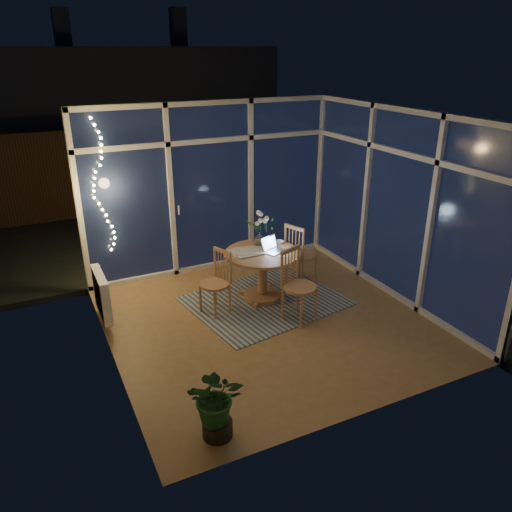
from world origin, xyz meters
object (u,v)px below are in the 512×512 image
object	(u,v)px
chair_front	(300,286)
laptop	(275,244)
dining_table	(262,276)
flower_vase	(260,238)
potted_plant	(217,402)
chair_right	(301,253)
chair_left	(215,283)

from	to	relation	value
chair_front	laptop	size ratio (longest dim) A/B	3.31
dining_table	flower_vase	distance (m)	0.53
potted_plant	laptop	bearing A→B (deg)	51.55
flower_vase	potted_plant	world-z (taller)	flower_vase
chair_front	laptop	distance (m)	0.75
laptop	chair_right	bearing A→B (deg)	-1.08
chair_right	laptop	xyz separation A→B (m)	(-0.57, -0.24, 0.33)
chair_front	flower_vase	world-z (taller)	chair_front
chair_front	flower_vase	bearing A→B (deg)	74.36
chair_right	laptop	size ratio (longest dim) A/B	3.33
laptop	potted_plant	bearing A→B (deg)	-152.26
laptop	flower_vase	bearing A→B (deg)	82.10
chair_left	laptop	world-z (taller)	laptop
chair_front	dining_table	bearing A→B (deg)	82.10
chair_right	flower_vase	xyz separation A→B (m)	(-0.65, 0.06, 0.32)
chair_left	chair_front	world-z (taller)	chair_front
chair_left	potted_plant	bearing A→B (deg)	-43.21
dining_table	chair_front	bearing A→B (deg)	-76.63
chair_front	potted_plant	world-z (taller)	chair_front
chair_left	flower_vase	bearing A→B (deg)	89.62
dining_table	laptop	xyz separation A→B (m)	(0.16, -0.06, 0.46)
dining_table	potted_plant	bearing A→B (deg)	-125.06
chair_right	flower_vase	bearing A→B (deg)	63.72
chair_right	chair_front	bearing A→B (deg)	127.84
chair_right	laptop	bearing A→B (deg)	91.92
dining_table	potted_plant	world-z (taller)	potted_plant
chair_left	laptop	size ratio (longest dim) A/B	2.99
laptop	dining_table	bearing A→B (deg)	137.29
chair_right	potted_plant	size ratio (longest dim) A/B	1.29
chair_front	laptop	bearing A→B (deg)	69.64
chair_right	chair_front	distance (m)	1.07
potted_plant	chair_left	bearing A→B (deg)	68.97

